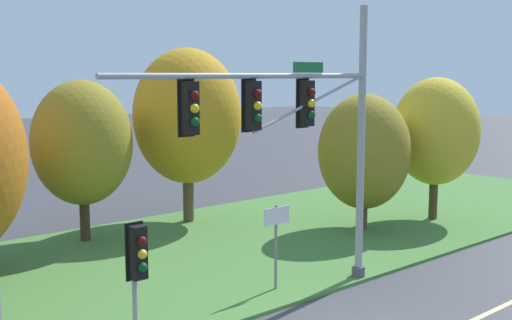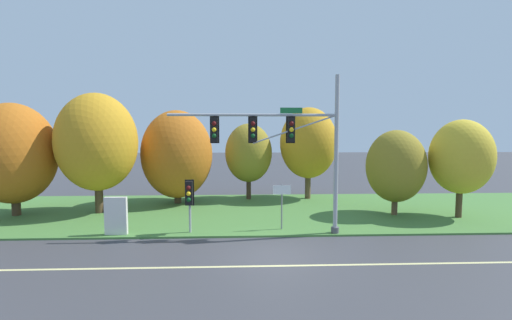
{
  "view_description": "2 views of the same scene",
  "coord_description": "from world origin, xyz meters",
  "views": [
    {
      "loc": [
        -11.32,
        -9.2,
        6.13
      ],
      "look_at": [
        -0.08,
        3.63,
        3.85
      ],
      "focal_mm": 45.0,
      "sensor_mm": 36.0,
      "label": 1
    },
    {
      "loc": [
        -1.42,
        -14.18,
        5.16
      ],
      "look_at": [
        -0.71,
        3.39,
        3.82
      ],
      "focal_mm": 24.0,
      "sensor_mm": 36.0,
      "label": 2
    }
  ],
  "objects": [
    {
      "name": "route_sign_post",
      "position": [
        0.67,
        3.62,
        1.73
      ],
      "size": [
        0.95,
        0.08,
        2.41
      ],
      "color": "slate",
      "rests_on": "grass_verge"
    },
    {
      "name": "info_kiosk",
      "position": [
        -7.78,
        3.01,
        1.04
      ],
      "size": [
        1.1,
        0.24,
        1.9
      ],
      "color": "silver",
      "rests_on": "grass_verge"
    },
    {
      "name": "tree_mid_verge",
      "position": [
        -0.92,
        12.17,
        3.69
      ],
      "size": [
        3.61,
        3.61,
        5.85
      ],
      "color": "#423021",
      "rests_on": "grass_verge"
    },
    {
      "name": "ground_plane",
      "position": [
        0.0,
        0.0,
        0.0
      ],
      "size": [
        160.0,
        160.0,
        0.0
      ],
      "primitive_type": "plane",
      "color": "#3D3D42"
    },
    {
      "name": "grass_verge",
      "position": [
        0.0,
        8.25,
        0.05
      ],
      "size": [
        48.0,
        11.5,
        0.1
      ],
      "primitive_type": "cube",
      "color": "#477A38",
      "rests_on": "ground"
    },
    {
      "name": "traffic_signal_mast",
      "position": [
        0.76,
        2.82,
        4.84
      ],
      "size": [
        8.61,
        0.49,
        7.99
      ],
      "color": "#9EA0A5",
      "rests_on": "grass_verge"
    },
    {
      "name": "lane_stripe",
      "position": [
        0.0,
        -1.2,
        0.0
      ],
      "size": [
        36.0,
        0.16,
        0.01
      ],
      "primitive_type": "cube",
      "color": "beige",
      "rests_on": "ground"
    },
    {
      "name": "tree_furthest_back",
      "position": [
        11.73,
        5.8,
        3.78
      ],
      "size": [
        3.57,
        3.57,
        5.93
      ],
      "color": "#4C3823",
      "rests_on": "grass_verge"
    },
    {
      "name": "tree_tall_centre",
      "position": [
        3.72,
        12.2,
        4.44
      ],
      "size": [
        4.4,
        4.4,
        7.11
      ],
      "color": "brown",
      "rests_on": "grass_verge"
    },
    {
      "name": "tree_left_of_mast",
      "position": [
        -10.62,
        7.91,
        4.62
      ],
      "size": [
        4.96,
        4.96,
        7.64
      ],
      "color": "#4C3823",
      "rests_on": "grass_verge"
    },
    {
      "name": "tree_right_far",
      "position": [
        8.13,
        6.61,
        3.15
      ],
      "size": [
        3.59,
        3.59,
        5.31
      ],
      "color": "brown",
      "rests_on": "grass_verge"
    },
    {
      "name": "pedestrian_signal_near_kerb",
      "position": [
        -4.11,
        3.07,
        2.04
      ],
      "size": [
        0.46,
        0.55,
        2.74
      ],
      "color": "#9EA0A5",
      "rests_on": "grass_verge"
    },
    {
      "name": "tree_nearest_road",
      "position": [
        -15.5,
        7.4,
        3.95
      ],
      "size": [
        4.95,
        4.95,
        6.96
      ],
      "color": "#4C3823",
      "rests_on": "grass_verge"
    },
    {
      "name": "tree_behind_signpost",
      "position": [
        -6.15,
        10.82,
        3.67
      ],
      "size": [
        5.1,
        5.1,
        6.77
      ],
      "color": "#4C3823",
      "rests_on": "grass_verge"
    }
  ]
}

